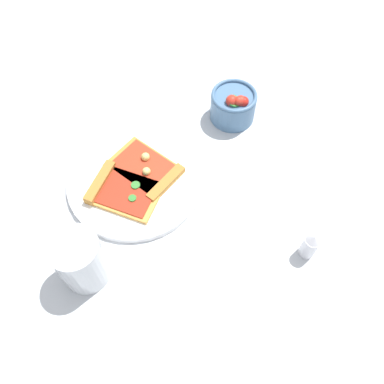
% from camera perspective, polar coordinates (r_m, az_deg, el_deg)
% --- Properties ---
extents(ground_plane, '(2.40, 2.40, 0.00)m').
position_cam_1_polar(ground_plane, '(0.82, -6.13, 1.37)').
color(ground_plane, silver).
rests_on(ground_plane, ground).
extents(plate, '(0.28, 0.28, 0.01)m').
position_cam_1_polar(plate, '(0.82, -8.10, 1.75)').
color(plate, white).
rests_on(plate, ground_plane).
extents(pizza_slice_near, '(0.17, 0.15, 0.02)m').
position_cam_1_polar(pizza_slice_near, '(0.82, -6.45, 3.15)').
color(pizza_slice_near, gold).
rests_on(pizza_slice_near, plate).
extents(pizza_slice_far, '(0.16, 0.16, 0.02)m').
position_cam_1_polar(pizza_slice_far, '(0.80, -10.26, 0.28)').
color(pizza_slice_far, gold).
rests_on(pizza_slice_far, plate).
extents(salad_bowl, '(0.10, 0.10, 0.08)m').
position_cam_1_polar(salad_bowl, '(0.91, 5.96, 12.29)').
color(salad_bowl, '#4C7299').
rests_on(salad_bowl, ground_plane).
extents(soda_glass, '(0.08, 0.08, 0.12)m').
position_cam_1_polar(soda_glass, '(0.70, -15.64, -9.55)').
color(soda_glass, silver).
rests_on(soda_glass, ground_plane).
extents(pepper_shaker, '(0.03, 0.03, 0.07)m').
position_cam_1_polar(pepper_shaker, '(0.75, 16.59, -7.34)').
color(pepper_shaker, silver).
rests_on(pepper_shaker, ground_plane).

